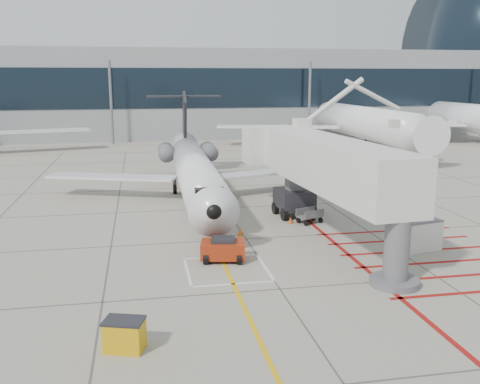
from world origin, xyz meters
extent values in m
plane|color=gray|center=(0.00, 0.00, 0.00)|extent=(260.00, 260.00, 0.00)
cone|color=#E35C0B|center=(-0.22, 4.82, 0.24)|extent=(0.34, 0.34, 0.47)
cone|color=#E3420B|center=(3.63, 6.94, 0.22)|extent=(0.32, 0.32, 0.44)
cube|color=gray|center=(10.00, 70.00, 7.00)|extent=(180.00, 28.00, 14.00)
cube|color=black|center=(10.00, 55.95, 8.00)|extent=(180.00, 0.10, 6.00)
camera|label=1|loc=(-6.11, -26.49, 9.60)|focal=40.00mm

